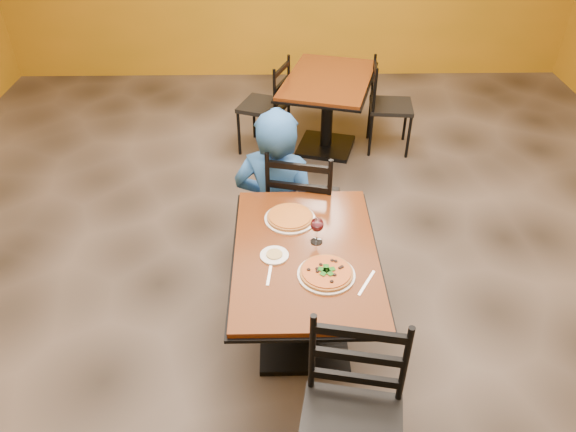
{
  "coord_description": "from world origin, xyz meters",
  "views": [
    {
      "loc": [
        -0.14,
        -2.82,
        2.71
      ],
      "look_at": [
        -0.1,
        -0.3,
        0.85
      ],
      "focal_mm": 33.66,
      "sensor_mm": 36.0,
      "label": 1
    }
  ],
  "objects_px": {
    "table_main": "(305,277)",
    "chair_main_far": "(303,204)",
    "plate_far": "(290,219)",
    "chair_second_left": "(264,106)",
    "chair_second_right": "(391,107)",
    "table_second": "(328,97)",
    "pizza_far": "(290,217)",
    "diner": "(276,190)",
    "side_plate": "(274,255)",
    "plate_main": "(326,275)",
    "pizza_main": "(326,272)",
    "wine_glass": "(317,229)"
  },
  "relations": [
    {
      "from": "table_main",
      "to": "side_plate",
      "type": "distance_m",
      "value": 0.27
    },
    {
      "from": "plate_far",
      "to": "side_plate",
      "type": "bearing_deg",
      "value": -105.62
    },
    {
      "from": "plate_far",
      "to": "wine_glass",
      "type": "height_order",
      "value": "wine_glass"
    },
    {
      "from": "chair_second_left",
      "to": "chair_second_right",
      "type": "distance_m",
      "value": 1.24
    },
    {
      "from": "diner",
      "to": "wine_glass",
      "type": "relative_size",
      "value": 6.86
    },
    {
      "from": "table_main",
      "to": "plate_far",
      "type": "distance_m",
      "value": 0.37
    },
    {
      "from": "pizza_main",
      "to": "plate_far",
      "type": "xyz_separation_m",
      "value": [
        -0.18,
        0.5,
        -0.02
      ]
    },
    {
      "from": "pizza_main",
      "to": "wine_glass",
      "type": "xyz_separation_m",
      "value": [
        -0.03,
        0.28,
        0.07
      ]
    },
    {
      "from": "chair_second_left",
      "to": "pizza_main",
      "type": "relative_size",
      "value": 3.27
    },
    {
      "from": "table_second",
      "to": "pizza_far",
      "type": "bearing_deg",
      "value": -100.55
    },
    {
      "from": "diner",
      "to": "pizza_main",
      "type": "relative_size",
      "value": 4.35
    },
    {
      "from": "pizza_main",
      "to": "plate_far",
      "type": "distance_m",
      "value": 0.53
    },
    {
      "from": "diner",
      "to": "side_plate",
      "type": "bearing_deg",
      "value": 103.04
    },
    {
      "from": "table_second",
      "to": "plate_main",
      "type": "relative_size",
      "value": 4.35
    },
    {
      "from": "diner",
      "to": "plate_main",
      "type": "bearing_deg",
      "value": 118.22
    },
    {
      "from": "pizza_far",
      "to": "wine_glass",
      "type": "distance_m",
      "value": 0.27
    },
    {
      "from": "plate_far",
      "to": "wine_glass",
      "type": "xyz_separation_m",
      "value": [
        0.15,
        -0.22,
        0.08
      ]
    },
    {
      "from": "chair_second_right",
      "to": "diner",
      "type": "xyz_separation_m",
      "value": [
        -1.12,
        -1.69,
        0.17
      ]
    },
    {
      "from": "plate_far",
      "to": "chair_second_left",
      "type": "bearing_deg",
      "value": 95.31
    },
    {
      "from": "table_second",
      "to": "pizza_main",
      "type": "xyz_separation_m",
      "value": [
        -0.23,
        -2.72,
        0.22
      ]
    },
    {
      "from": "plate_main",
      "to": "plate_far",
      "type": "height_order",
      "value": "same"
    },
    {
      "from": "chair_second_left",
      "to": "side_plate",
      "type": "bearing_deg",
      "value": 23.52
    },
    {
      "from": "pizza_far",
      "to": "plate_main",
      "type": "bearing_deg",
      "value": -70.05
    },
    {
      "from": "chair_main_far",
      "to": "plate_far",
      "type": "bearing_deg",
      "value": 91.55
    },
    {
      "from": "plate_far",
      "to": "table_main",
      "type": "bearing_deg",
      "value": -74.84
    },
    {
      "from": "chair_second_right",
      "to": "side_plate",
      "type": "height_order",
      "value": "chair_second_right"
    },
    {
      "from": "table_main",
      "to": "chair_main_far",
      "type": "bearing_deg",
      "value": 88.15
    },
    {
      "from": "side_plate",
      "to": "plate_main",
      "type": "bearing_deg",
      "value": -30.47
    },
    {
      "from": "plate_far",
      "to": "wine_glass",
      "type": "relative_size",
      "value": 1.72
    },
    {
      "from": "table_second",
      "to": "pizza_main",
      "type": "height_order",
      "value": "pizza_main"
    },
    {
      "from": "table_second",
      "to": "wine_glass",
      "type": "relative_size",
      "value": 7.49
    },
    {
      "from": "wine_glass",
      "to": "plate_far",
      "type": "bearing_deg",
      "value": 124.09
    },
    {
      "from": "plate_far",
      "to": "wine_glass",
      "type": "bearing_deg",
      "value": -55.91
    },
    {
      "from": "plate_far",
      "to": "pizza_main",
      "type": "bearing_deg",
      "value": -70.05
    },
    {
      "from": "diner",
      "to": "plate_far",
      "type": "bearing_deg",
      "value": 112.71
    },
    {
      "from": "table_main",
      "to": "chair_second_right",
      "type": "relative_size",
      "value": 1.37
    },
    {
      "from": "table_main",
      "to": "plate_far",
      "type": "xyz_separation_m",
      "value": [
        -0.08,
        0.3,
        0.2
      ]
    },
    {
      "from": "table_main",
      "to": "plate_main",
      "type": "bearing_deg",
      "value": -63.43
    },
    {
      "from": "table_second",
      "to": "chair_second_left",
      "type": "distance_m",
      "value": 0.63
    },
    {
      "from": "plate_main",
      "to": "wine_glass",
      "type": "height_order",
      "value": "wine_glass"
    },
    {
      "from": "pizza_main",
      "to": "plate_far",
      "type": "bearing_deg",
      "value": 109.95
    },
    {
      "from": "chair_second_left",
      "to": "side_plate",
      "type": "xyz_separation_m",
      "value": [
        0.11,
        -2.56,
        0.29
      ]
    },
    {
      "from": "side_plate",
      "to": "pizza_main",
      "type": "bearing_deg",
      "value": -30.47
    },
    {
      "from": "pizza_far",
      "to": "chair_second_right",
      "type": "bearing_deg",
      "value": 65.04
    },
    {
      "from": "chair_second_right",
      "to": "plate_far",
      "type": "xyz_separation_m",
      "value": [
        -1.03,
        -2.22,
        0.31
      ]
    },
    {
      "from": "chair_main_far",
      "to": "table_second",
      "type": "bearing_deg",
      "value": -86.83
    },
    {
      "from": "chair_second_left",
      "to": "wine_glass",
      "type": "xyz_separation_m",
      "value": [
        0.35,
        -2.44,
        0.38
      ]
    },
    {
      "from": "chair_main_far",
      "to": "pizza_far",
      "type": "relative_size",
      "value": 3.59
    },
    {
      "from": "table_main",
      "to": "diner",
      "type": "xyz_separation_m",
      "value": [
        -0.16,
        0.83,
        0.06
      ]
    },
    {
      "from": "pizza_main",
      "to": "wine_glass",
      "type": "height_order",
      "value": "wine_glass"
    }
  ]
}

